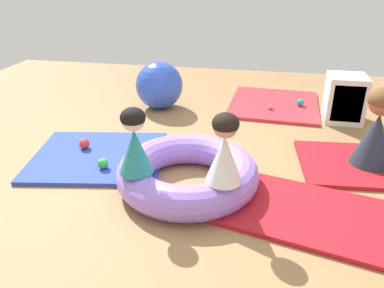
{
  "coord_description": "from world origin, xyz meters",
  "views": [
    {
      "loc": [
        0.67,
        -2.85,
        1.77
      ],
      "look_at": [
        0.1,
        0.12,
        0.32
      ],
      "focal_mm": 35.68,
      "sensor_mm": 36.0,
      "label": 1
    }
  ],
  "objects_px": {
    "play_ball_teal": "(300,103)",
    "play_ball_green": "(103,164)",
    "play_ball_pink": "(270,107)",
    "play_ball_red": "(84,144)",
    "play_ball_yellow": "(366,147)",
    "adult_seated": "(377,128)",
    "exercise_ball_large": "(159,85)",
    "child_in_teal": "(135,142)",
    "storage_cube": "(345,99)",
    "inflatable_cushion": "(188,173)",
    "child_in_white": "(225,149)"
  },
  "relations": [
    {
      "from": "inflatable_cushion",
      "to": "play_ball_teal",
      "type": "relative_size",
      "value": 12.72
    },
    {
      "from": "child_in_white",
      "to": "inflatable_cushion",
      "type": "bearing_deg",
      "value": 23.66
    },
    {
      "from": "child_in_teal",
      "to": "child_in_white",
      "type": "xyz_separation_m",
      "value": [
        0.68,
        -0.01,
        0.01
      ]
    },
    {
      "from": "play_ball_yellow",
      "to": "storage_cube",
      "type": "xyz_separation_m",
      "value": [
        -0.1,
        0.89,
        0.2
      ]
    },
    {
      "from": "child_in_teal",
      "to": "play_ball_yellow",
      "type": "distance_m",
      "value": 2.41
    },
    {
      "from": "play_ball_green",
      "to": "storage_cube",
      "type": "bearing_deg",
      "value": 36.45
    },
    {
      "from": "child_in_white",
      "to": "storage_cube",
      "type": "bearing_deg",
      "value": -53.32
    },
    {
      "from": "play_ball_pink",
      "to": "play_ball_yellow",
      "type": "xyz_separation_m",
      "value": [
        0.96,
        -1.02,
        0.01
      ]
    },
    {
      "from": "play_ball_red",
      "to": "exercise_ball_large",
      "type": "distance_m",
      "value": 1.5
    },
    {
      "from": "play_ball_green",
      "to": "storage_cube",
      "type": "relative_size",
      "value": 0.18
    },
    {
      "from": "inflatable_cushion",
      "to": "play_ball_yellow",
      "type": "bearing_deg",
      "value": 30.46
    },
    {
      "from": "child_in_white",
      "to": "play_ball_teal",
      "type": "bearing_deg",
      "value": -40.51
    },
    {
      "from": "inflatable_cushion",
      "to": "play_ball_teal",
      "type": "bearing_deg",
      "value": 63.84
    },
    {
      "from": "play_ball_yellow",
      "to": "exercise_ball_large",
      "type": "distance_m",
      "value": 2.59
    },
    {
      "from": "play_ball_yellow",
      "to": "storage_cube",
      "type": "height_order",
      "value": "storage_cube"
    },
    {
      "from": "child_in_teal",
      "to": "play_ball_teal",
      "type": "xyz_separation_m",
      "value": [
        1.43,
        2.49,
        -0.45
      ]
    },
    {
      "from": "child_in_teal",
      "to": "play_ball_green",
      "type": "relative_size",
      "value": 5.31
    },
    {
      "from": "inflatable_cushion",
      "to": "exercise_ball_large",
      "type": "bearing_deg",
      "value": 111.88
    },
    {
      "from": "play_ball_teal",
      "to": "storage_cube",
      "type": "xyz_separation_m",
      "value": [
        0.48,
        -0.33,
        0.19
      ]
    },
    {
      "from": "play_ball_green",
      "to": "play_ball_yellow",
      "type": "xyz_separation_m",
      "value": [
        2.47,
        0.86,
        -0.01
      ]
    },
    {
      "from": "adult_seated",
      "to": "play_ball_green",
      "type": "distance_m",
      "value": 2.53
    },
    {
      "from": "play_ball_teal",
      "to": "play_ball_green",
      "type": "relative_size",
      "value": 0.96
    },
    {
      "from": "child_in_teal",
      "to": "play_ball_yellow",
      "type": "height_order",
      "value": "child_in_teal"
    },
    {
      "from": "play_ball_red",
      "to": "play_ball_teal",
      "type": "distance_m",
      "value": 2.84
    },
    {
      "from": "child_in_white",
      "to": "play_ball_pink",
      "type": "xyz_separation_m",
      "value": [
        0.36,
        2.3,
        -0.48
      ]
    },
    {
      "from": "play_ball_red",
      "to": "play_ball_yellow",
      "type": "distance_m",
      "value": 2.87
    },
    {
      "from": "adult_seated",
      "to": "exercise_ball_large",
      "type": "xyz_separation_m",
      "value": [
        -2.38,
        1.22,
        -0.09
      ]
    },
    {
      "from": "play_ball_yellow",
      "to": "play_ball_red",
      "type": "bearing_deg",
      "value": -169.86
    },
    {
      "from": "inflatable_cushion",
      "to": "adult_seated",
      "type": "distance_m",
      "value": 1.78
    },
    {
      "from": "storage_cube",
      "to": "play_ball_pink",
      "type": "bearing_deg",
      "value": 171.61
    },
    {
      "from": "storage_cube",
      "to": "play_ball_green",
      "type": "bearing_deg",
      "value": -143.55
    },
    {
      "from": "adult_seated",
      "to": "play_ball_teal",
      "type": "xyz_separation_m",
      "value": [
        -0.55,
        1.52,
        -0.31
      ]
    },
    {
      "from": "play_ball_teal",
      "to": "play_ball_green",
      "type": "bearing_deg",
      "value": -132.29
    },
    {
      "from": "play_ball_green",
      "to": "storage_cube",
      "type": "height_order",
      "value": "storage_cube"
    },
    {
      "from": "inflatable_cushion",
      "to": "child_in_white",
      "type": "relative_size",
      "value": 2.24
    },
    {
      "from": "child_in_white",
      "to": "exercise_ball_large",
      "type": "distance_m",
      "value": 2.47
    },
    {
      "from": "child_in_teal",
      "to": "play_ball_teal",
      "type": "height_order",
      "value": "child_in_teal"
    },
    {
      "from": "play_ball_teal",
      "to": "exercise_ball_large",
      "type": "distance_m",
      "value": 1.88
    },
    {
      "from": "play_ball_red",
      "to": "storage_cube",
      "type": "xyz_separation_m",
      "value": [
        2.72,
        1.4,
        0.19
      ]
    },
    {
      "from": "play_ball_teal",
      "to": "play_ball_yellow",
      "type": "xyz_separation_m",
      "value": [
        0.57,
        -1.22,
        -0.01
      ]
    },
    {
      "from": "adult_seated",
      "to": "storage_cube",
      "type": "relative_size",
      "value": 1.33
    },
    {
      "from": "child_in_teal",
      "to": "adult_seated",
      "type": "bearing_deg",
      "value": 113.63
    },
    {
      "from": "child_in_teal",
      "to": "storage_cube",
      "type": "height_order",
      "value": "child_in_teal"
    },
    {
      "from": "play_ball_pink",
      "to": "play_ball_teal",
      "type": "height_order",
      "value": "play_ball_teal"
    },
    {
      "from": "play_ball_pink",
      "to": "exercise_ball_large",
      "type": "relative_size",
      "value": 0.1
    },
    {
      "from": "adult_seated",
      "to": "exercise_ball_large",
      "type": "distance_m",
      "value": 2.68
    },
    {
      "from": "play_ball_red",
      "to": "play_ball_yellow",
      "type": "bearing_deg",
      "value": 10.14
    },
    {
      "from": "inflatable_cushion",
      "to": "play_ball_pink",
      "type": "distance_m",
      "value": 2.11
    },
    {
      "from": "inflatable_cushion",
      "to": "play_ball_pink",
      "type": "xyz_separation_m",
      "value": [
        0.69,
        1.99,
        -0.07
      ]
    },
    {
      "from": "inflatable_cushion",
      "to": "play_ball_green",
      "type": "xyz_separation_m",
      "value": [
        -0.82,
        0.11,
        -0.05
      ]
    }
  ]
}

